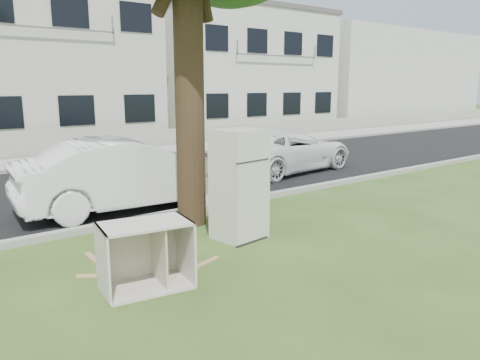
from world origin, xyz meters
TOP-DOWN VIEW (x-y plane):
  - ground at (0.00, 0.00)m, footprint 120.00×120.00m
  - road at (0.00, 6.00)m, footprint 120.00×7.00m
  - kerb_near at (0.00, 2.45)m, footprint 120.00×0.18m
  - kerb_far at (0.00, 9.55)m, footprint 120.00×0.18m
  - sidewalk at (0.00, 11.00)m, footprint 120.00×2.80m
  - low_wall at (0.00, 12.60)m, footprint 120.00×0.15m
  - townhouse_center at (0.00, 17.50)m, footprint 11.22×8.16m
  - townhouse_right at (12.00, 17.50)m, footprint 10.20×8.16m
  - filler_right at (26.00, 18.00)m, footprint 16.00×9.00m
  - fridge at (-0.20, 0.57)m, footprint 0.86×0.82m
  - cabinet at (-2.40, -0.33)m, footprint 1.23×0.86m
  - plank_a at (-1.60, -0.17)m, footprint 1.12×0.41m
  - plank_b at (-2.68, 0.32)m, footprint 0.74×0.59m
  - plank_c at (-2.60, 0.94)m, footprint 0.10×0.89m
  - car_center at (-0.88, 3.56)m, footprint 4.72×1.96m
  - car_right at (4.85, 4.81)m, footprint 4.82×2.63m

SIDE VIEW (x-z plane):
  - ground at x=0.00m, z-range 0.00..0.00m
  - kerb_near at x=0.00m, z-range -0.06..0.06m
  - kerb_far at x=0.00m, z-range -0.06..0.06m
  - road at x=0.00m, z-range 0.00..0.01m
  - sidewalk at x=0.00m, z-range 0.00..0.01m
  - plank_b at x=-2.68m, z-range 0.00..0.02m
  - plank_a at x=-1.60m, z-range 0.00..0.02m
  - plank_c at x=-2.60m, z-range 0.00..0.02m
  - low_wall at x=0.00m, z-range 0.00..0.70m
  - cabinet at x=-2.40m, z-range 0.00..0.88m
  - car_right at x=4.85m, z-range 0.00..1.28m
  - car_center at x=-0.88m, z-range 0.00..1.52m
  - fridge at x=-0.20m, z-range 0.00..1.88m
  - filler_right at x=26.00m, z-range 0.00..6.40m
  - townhouse_right at x=12.00m, z-range 0.00..6.84m
  - townhouse_center at x=0.00m, z-range 0.00..7.44m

